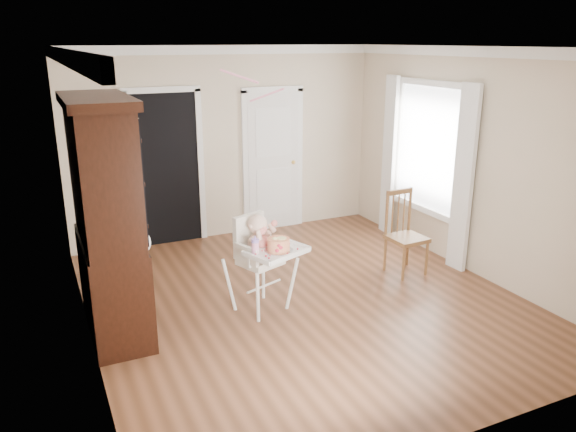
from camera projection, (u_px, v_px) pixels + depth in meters
name	position (u px, v px, depth m)	size (l,w,h in m)	color
floor	(305.00, 300.00, 6.25)	(5.00, 5.00, 0.00)	#54311D
ceiling	(307.00, 47.00, 5.44)	(5.00, 5.00, 0.00)	white
wall_back	(227.00, 144.00, 8.01)	(4.50, 4.50, 0.00)	beige
wall_left	(78.00, 208.00, 4.94)	(5.00, 5.00, 0.00)	beige
wall_right	(473.00, 163.00, 6.75)	(5.00, 5.00, 0.00)	beige
crown_molding	(307.00, 54.00, 5.46)	(4.50, 5.00, 0.12)	white
doorway	(166.00, 166.00, 7.71)	(1.06, 0.05, 2.22)	black
closet_door	(273.00, 162.00, 8.37)	(0.96, 0.09, 2.13)	white
window_right	(425.00, 157.00, 7.43)	(0.13, 1.84, 2.30)	white
high_chair	(261.00, 253.00, 5.84)	(0.81, 0.90, 1.06)	white
baby	(259.00, 238.00, 5.81)	(0.35, 0.26, 0.48)	beige
cake	(279.00, 245.00, 5.64)	(0.29, 0.29, 0.14)	silver
sippy_cup	(255.00, 246.00, 5.57)	(0.08, 0.08, 0.19)	pink
china_cabinet	(108.00, 220.00, 5.27)	(0.61, 1.36, 2.30)	black
dining_chair	(405.00, 235.00, 6.87)	(0.44, 0.44, 1.03)	brown
streamer	(239.00, 76.00, 6.29)	(0.03, 0.50, 0.02)	pink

